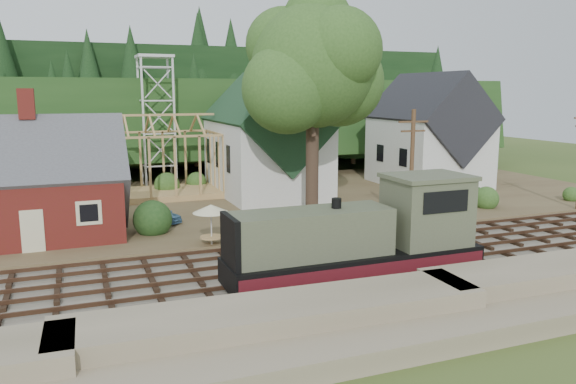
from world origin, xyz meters
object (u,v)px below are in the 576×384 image
object	(u,v)px
car_red	(477,177)
car_blue	(160,214)
patio_set	(211,211)
locomotive	(365,239)

from	to	relation	value
car_red	car_blue	bearing A→B (deg)	90.68
patio_set	car_red	bearing A→B (deg)	22.98
locomotive	patio_set	distance (m)	10.07
car_red	patio_set	size ratio (longest dim) A/B	1.66
car_blue	car_red	distance (m)	32.10
car_red	patio_set	distance (m)	32.23
car_red	patio_set	xyz separation A→B (m)	(-29.64, -12.57, 1.47)
car_red	patio_set	bearing A→B (deg)	103.17
car_blue	patio_set	distance (m)	7.14
patio_set	locomotive	bearing A→B (deg)	-57.62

